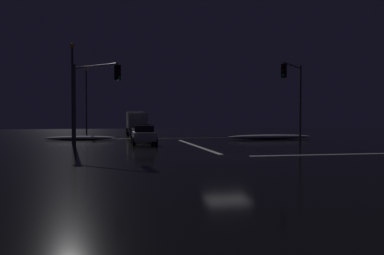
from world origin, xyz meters
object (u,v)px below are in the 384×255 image
(sedan_gray, at_px, (140,130))
(traffic_signal_nw, at_px, (92,89))
(streetlamp_left_far, at_px, (86,96))
(sedan_silver, at_px, (143,132))
(streetlamp_left_near, at_px, (73,85))
(sedan_white, at_px, (144,135))
(box_truck, at_px, (136,122))
(traffic_signal_ne, at_px, (294,88))

(sedan_gray, distance_m, traffic_signal_nw, 16.54)
(sedan_gray, relative_size, streetlamp_left_far, 0.49)
(sedan_silver, height_order, streetlamp_left_near, streetlamp_left_near)
(sedan_white, distance_m, box_truck, 18.78)
(box_truck, distance_m, traffic_signal_nw, 23.08)
(box_truck, relative_size, streetlamp_left_far, 0.94)
(traffic_signal_ne, bearing_deg, box_truck, 117.49)
(sedan_silver, height_order, streetlamp_left_far, streetlamp_left_far)
(traffic_signal_nw, distance_m, traffic_signal_ne, 15.97)
(box_truck, bearing_deg, traffic_signal_nw, -100.95)
(sedan_silver, distance_m, traffic_signal_ne, 15.88)
(traffic_signal_nw, distance_m, streetlamp_left_far, 22.68)
(traffic_signal_nw, distance_m, streetlamp_left_near, 6.93)
(sedan_white, distance_m, sedan_gray, 11.81)
(sedan_white, xyz_separation_m, box_truck, (0.36, 18.75, 0.91))
(sedan_silver, xyz_separation_m, streetlamp_left_far, (-6.44, 12.22, 4.29))
(sedan_silver, xyz_separation_m, traffic_signal_ne, (11.60, -10.16, 3.82))
(sedan_white, height_order, sedan_silver, same)
(traffic_signal_ne, xyz_separation_m, streetlamp_left_near, (-18.03, 6.37, 0.49))
(sedan_white, bearing_deg, traffic_signal_ne, -16.56)
(sedan_gray, xyz_separation_m, streetlamp_left_near, (-6.44, -8.99, 4.31))
(sedan_silver, xyz_separation_m, box_truck, (-0.01, 12.15, 0.91))
(sedan_white, bearing_deg, traffic_signal_nw, -136.76)
(sedan_white, distance_m, streetlamp_left_far, 20.23)
(box_truck, height_order, streetlamp_left_near, streetlamp_left_near)
(sedan_white, relative_size, sedan_silver, 1.00)
(sedan_gray, height_order, traffic_signal_ne, traffic_signal_ne)
(traffic_signal_ne, bearing_deg, sedan_gray, 127.04)
(box_truck, bearing_deg, sedan_white, -91.10)
(traffic_signal_nw, xyz_separation_m, streetlamp_left_near, (-2.07, 6.57, 0.76))
(traffic_signal_ne, bearing_deg, traffic_signal_nw, -179.29)
(sedan_white, height_order, streetlamp_left_near, streetlamp_left_near)
(sedan_silver, distance_m, box_truck, 12.19)
(sedan_silver, bearing_deg, traffic_signal_nw, -112.87)
(sedan_silver, relative_size, traffic_signal_ne, 0.64)
(traffic_signal_ne, bearing_deg, streetlamp_left_near, 160.53)
(sedan_silver, distance_m, sedan_gray, 5.21)
(sedan_gray, distance_m, box_truck, 7.01)
(streetlamp_left_far, bearing_deg, sedan_white, -72.13)
(sedan_gray, bearing_deg, streetlamp_left_far, 132.57)
(sedan_gray, distance_m, traffic_signal_ne, 19.62)
(sedan_silver, distance_m, streetlamp_left_far, 14.46)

